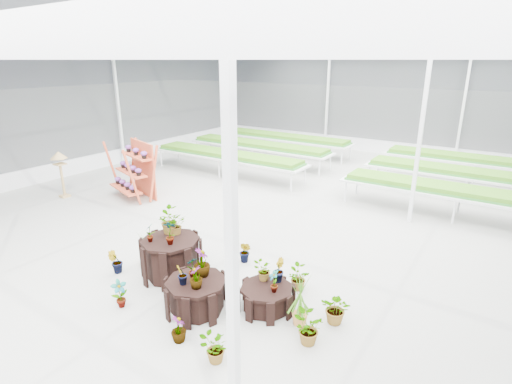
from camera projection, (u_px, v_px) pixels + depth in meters
The scene contains 10 objects.
ground_plane at pixel (234, 249), 9.30m from camera, with size 24.00×24.00×0.00m, color gray.
greenhouse_shell at pixel (232, 155), 8.59m from camera, with size 18.00×24.00×4.50m, color white, non-canonical shape.
steel_frame at pixel (232, 155), 8.59m from camera, with size 18.00×24.00×4.50m, color silver, non-canonical shape.
nursery_benches at pixel (349, 166), 14.86m from camera, with size 16.00×7.00×0.84m, color silver, non-canonical shape.
plinth_tall at pixel (172, 258), 8.03m from camera, with size 1.20×1.20×0.82m, color black.
plinth_mid at pixel (197, 295), 6.96m from camera, with size 1.10×1.10×0.58m, color black.
plinth_low at pixel (267, 298), 7.01m from camera, with size 0.97×0.97×0.44m, color black.
shelf_rack at pixel (132, 171), 12.53m from camera, with size 1.68×0.89×1.78m, color #BD4829, non-canonical shape.
bird_table at pixel (62, 175), 12.60m from camera, with size 0.36×0.36×1.50m, color #A0824D, non-canonical shape.
nursery_plants at pixel (224, 272), 7.33m from camera, with size 4.86×3.11×1.36m.
Camera 1 is at (5.08, -6.72, 4.20)m, focal length 28.00 mm.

